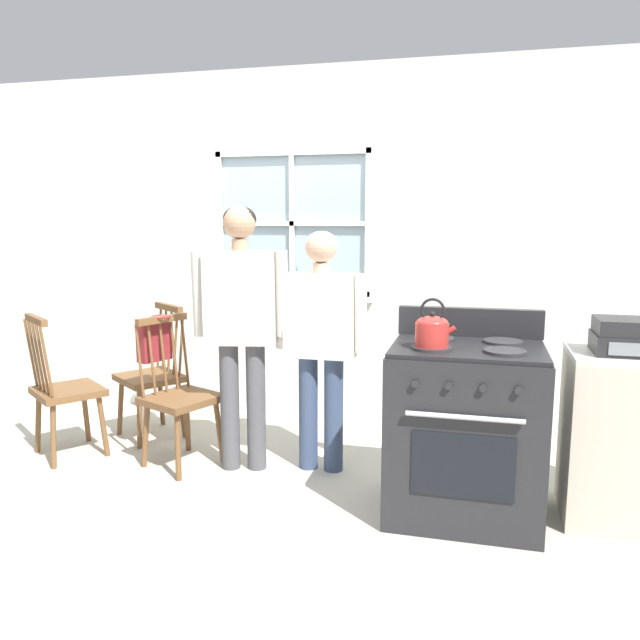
{
  "coord_description": "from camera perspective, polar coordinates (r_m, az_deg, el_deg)",
  "views": [
    {
      "loc": [
        1.24,
        -3.27,
        1.57
      ],
      "look_at": [
        0.36,
        0.17,
        1.0
      ],
      "focal_mm": 35.0,
      "sensor_mm": 36.0,
      "label": 1
    }
  ],
  "objects": [
    {
      "name": "person_elderly_left",
      "position": [
        3.87,
        -7.23,
        0.69
      ],
      "size": [
        0.6,
        0.3,
        1.66
      ],
      "rotation": [
        0.0,
        0.0,
        0.21
      ],
      "color": "#4C4C51",
      "rests_on": "ground_plane"
    },
    {
      "name": "handbag",
      "position": [
        4.23,
        -14.91,
        -1.8
      ],
      "size": [
        0.24,
        0.24,
        0.31
      ],
      "color": "maroon",
      "rests_on": "chair_by_window"
    },
    {
      "name": "chair_by_window",
      "position": [
        4.13,
        -12.74,
        -6.98
      ],
      "size": [
        0.54,
        0.55,
        0.96
      ],
      "rotation": [
        0.0,
        0.0,
        1.15
      ],
      "color": "brown",
      "rests_on": "ground_plane"
    },
    {
      "name": "ground_plane",
      "position": [
        3.83,
        -6.04,
        -15.1
      ],
      "size": [
        16.0,
        16.0,
        0.0
      ],
      "primitive_type": "plane",
      "color": "#B2AD9E"
    },
    {
      "name": "person_teen_center",
      "position": [
        3.84,
        0.08,
        -0.81
      ],
      "size": [
        0.58,
        0.22,
        1.5
      ],
      "rotation": [
        0.0,
        0.0,
        0.0
      ],
      "color": "#384766",
      "rests_on": "ground_plane"
    },
    {
      "name": "chair_near_wall",
      "position": [
        4.71,
        -15.07,
        -5.05
      ],
      "size": [
        0.58,
        0.57,
        0.96
      ],
      "rotation": [
        0.0,
        0.0,
        -0.63
      ],
      "color": "brown",
      "rests_on": "ground_plane"
    },
    {
      "name": "stove",
      "position": [
        3.45,
        13.11,
        -9.7
      ],
      "size": [
        0.79,
        0.68,
        1.08
      ],
      "color": "#232326",
      "rests_on": "ground_plane"
    },
    {
      "name": "chair_center_cluster",
      "position": [
        4.51,
        -22.3,
        -6.06
      ],
      "size": [
        0.58,
        0.57,
        0.96
      ],
      "rotation": [
        0.0,
        0.0,
        2.5
      ],
      "color": "brown",
      "rests_on": "ground_plane"
    },
    {
      "name": "wall_back",
      "position": [
        4.83,
        -0.38,
        6.37
      ],
      "size": [
        6.4,
        0.16,
        2.7
      ],
      "color": "silver",
      "rests_on": "ground_plane"
    },
    {
      "name": "stereo",
      "position": [
        3.51,
        26.41,
        -1.39
      ],
      "size": [
        0.34,
        0.29,
        0.18
      ],
      "color": "#232326",
      "rests_on": "side_counter"
    },
    {
      "name": "side_counter",
      "position": [
        3.66,
        25.74,
        -9.64
      ],
      "size": [
        0.55,
        0.5,
        0.9
      ],
      "color": "beige",
      "rests_on": "ground_plane"
    },
    {
      "name": "kettle",
      "position": [
        3.19,
        10.22,
        -0.89
      ],
      "size": [
        0.21,
        0.17,
        0.25
      ],
      "color": "red",
      "rests_on": "stove"
    },
    {
      "name": "potted_plant",
      "position": [
        4.81,
        -2.31,
        3.04
      ],
      "size": [
        0.14,
        0.14,
        0.25
      ],
      "color": "beige",
      "rests_on": "wall_back"
    }
  ]
}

